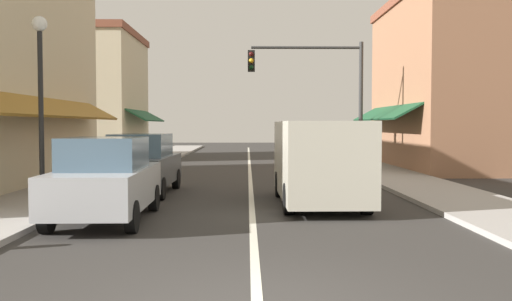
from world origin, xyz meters
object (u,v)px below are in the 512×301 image
object	(u,v)px
parked_car_second_left	(142,164)
traffic_signal_mast_arm	(321,83)
van_in_lane	(318,160)
street_lamp_left_near	(40,79)
parked_car_nearest_left	(106,180)

from	to	relation	value
parked_car_second_left	traffic_signal_mast_arm	world-z (taller)	traffic_signal_mast_arm
van_in_lane	street_lamp_left_near	bearing A→B (deg)	-174.61
van_in_lane	traffic_signal_mast_arm	world-z (taller)	traffic_signal_mast_arm
parked_car_second_left	van_in_lane	world-z (taller)	van_in_lane
van_in_lane	traffic_signal_mast_arm	distance (m)	10.36
parked_car_second_left	van_in_lane	size ratio (longest dim) A/B	0.80
van_in_lane	street_lamp_left_near	size ratio (longest dim) A/B	1.13
traffic_signal_mast_arm	van_in_lane	bearing A→B (deg)	-97.92
van_in_lane	parked_car_nearest_left	bearing A→B (deg)	-153.96
parked_car_nearest_left	traffic_signal_mast_arm	bearing A→B (deg)	62.47
parked_car_second_left	street_lamp_left_near	xyz separation A→B (m)	(-1.83, -2.96, 2.24)
parked_car_second_left	van_in_lane	bearing A→B (deg)	-23.34
parked_car_nearest_left	traffic_signal_mast_arm	size ratio (longest dim) A/B	0.74
parked_car_nearest_left	street_lamp_left_near	distance (m)	3.42
parked_car_second_left	street_lamp_left_near	distance (m)	4.14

